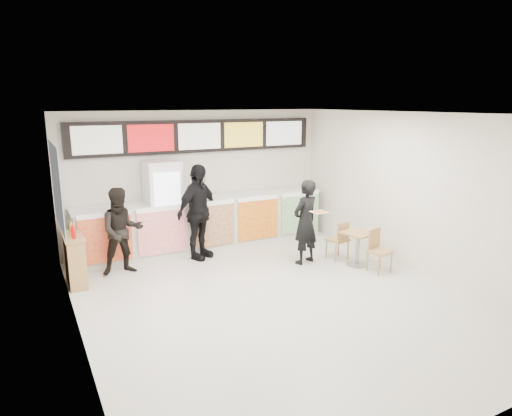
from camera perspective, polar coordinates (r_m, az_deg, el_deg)
floor at (r=7.65m, az=2.58°, el=-11.41°), size 7.00×7.00×0.00m
ceiling at (r=6.96m, az=2.84°, el=11.68°), size 7.00×7.00×0.00m
wall_back at (r=10.27m, az=-7.19°, el=3.64°), size 6.00×0.00×6.00m
wall_left at (r=6.25m, az=-21.83°, el=-3.37°), size 0.00×7.00×7.00m
wall_right at (r=9.02m, az=19.42°, el=1.67°), size 0.00×7.00×7.00m
service_counter at (r=10.09m, az=-6.23°, el=-1.89°), size 5.56×0.77×1.14m
menu_board at (r=10.08m, az=-7.17°, el=8.91°), size 5.50×0.14×0.70m
drinks_fridge at (r=9.72m, az=-11.46°, el=-0.06°), size 0.70×0.67×2.00m
mirror_panel at (r=8.59m, az=-23.67°, el=2.47°), size 0.01×2.00×1.50m
customer_main at (r=9.10m, az=6.19°, el=-1.76°), size 0.71×0.56×1.70m
customer_left at (r=8.87m, az=-16.42°, el=-2.80°), size 0.82×0.64×1.65m
customer_mid at (r=9.37m, az=-7.26°, el=-0.51°), size 1.24×0.98×1.97m
pizza_slice at (r=8.67m, az=7.88°, el=-0.45°), size 0.36×0.36×0.02m
cafe_table at (r=9.23m, az=12.63°, el=-4.19°), size 0.72×1.44×0.81m
condiment_ledge at (r=8.69m, az=-21.67°, el=-6.02°), size 0.33×0.81×1.08m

